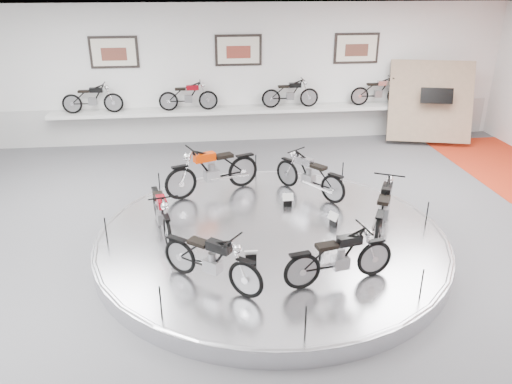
{
  "coord_description": "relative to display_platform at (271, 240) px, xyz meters",
  "views": [
    {
      "loc": [
        -1.25,
        -7.76,
        4.66
      ],
      "look_at": [
        -0.25,
        0.6,
        1.01
      ],
      "focal_mm": 35.0,
      "sensor_mm": 36.0,
      "label": 1
    }
  ],
  "objects": [
    {
      "name": "floor",
      "position": [
        0.0,
        -0.3,
        -0.15
      ],
      "size": [
        16.0,
        16.0,
        0.0
      ],
      "primitive_type": "plane",
      "color": "#515154",
      "rests_on": "ground"
    },
    {
      "name": "ceiling",
      "position": [
        0.0,
        -0.3,
        3.85
      ],
      "size": [
        16.0,
        16.0,
        0.0
      ],
      "primitive_type": "plane",
      "rotation": [
        3.14,
        0.0,
        0.0
      ],
      "color": "white",
      "rests_on": "wall_back"
    },
    {
      "name": "wall_back",
      "position": [
        0.0,
        6.7,
        1.85
      ],
      "size": [
        16.0,
        0.0,
        16.0
      ],
      "primitive_type": "plane",
      "rotation": [
        1.57,
        0.0,
        0.0
      ],
      "color": "white",
      "rests_on": "floor"
    },
    {
      "name": "dado_band",
      "position": [
        0.0,
        6.68,
        0.4
      ],
      "size": [
        15.68,
        0.04,
        1.1
      ],
      "primitive_type": "cube",
      "color": "#BCBCBA",
      "rests_on": "floor"
    },
    {
      "name": "display_platform",
      "position": [
        0.0,
        0.0,
        0.0
      ],
      "size": [
        6.4,
        6.4,
        0.3
      ],
      "primitive_type": "cylinder",
      "color": "silver",
      "rests_on": "floor"
    },
    {
      "name": "platform_rim",
      "position": [
        0.0,
        0.0,
        0.12
      ],
      "size": [
        6.4,
        6.4,
        0.1
      ],
      "primitive_type": "torus",
      "color": "#B2B2BA",
      "rests_on": "display_platform"
    },
    {
      "name": "shelf",
      "position": [
        0.0,
        6.4,
        0.85
      ],
      "size": [
        11.0,
        0.55,
        0.1
      ],
      "primitive_type": "cube",
      "color": "silver",
      "rests_on": "wall_back"
    },
    {
      "name": "poster_left",
      "position": [
        -3.5,
        6.66,
        2.55
      ],
      "size": [
        1.35,
        0.06,
        0.88
      ],
      "primitive_type": "cube",
      "color": "silver",
      "rests_on": "wall_back"
    },
    {
      "name": "poster_center",
      "position": [
        0.0,
        6.66,
        2.55
      ],
      "size": [
        1.35,
        0.06,
        0.88
      ],
      "primitive_type": "cube",
      "color": "silver",
      "rests_on": "wall_back"
    },
    {
      "name": "poster_right",
      "position": [
        3.5,
        6.66,
        2.55
      ],
      "size": [
        1.35,
        0.06,
        0.88
      ],
      "primitive_type": "cube",
      "color": "silver",
      "rests_on": "wall_back"
    },
    {
      "name": "display_panel",
      "position": [
        5.6,
        5.8,
        1.1
      ],
      "size": [
        2.56,
        1.52,
        2.3
      ],
      "primitive_type": "cube",
      "rotation": [
        -0.35,
        0.0,
        -0.26
      ],
      "color": "#9A7E63",
      "rests_on": "floor"
    },
    {
      "name": "shelf_bike_a",
      "position": [
        -4.2,
        6.4,
        1.27
      ],
      "size": [
        1.22,
        0.43,
        0.73
      ],
      "primitive_type": null,
      "color": "black",
      "rests_on": "shelf"
    },
    {
      "name": "shelf_bike_b",
      "position": [
        -1.5,
        6.4,
        1.27
      ],
      "size": [
        1.22,
        0.43,
        0.73
      ],
      "primitive_type": null,
      "color": "maroon",
      "rests_on": "shelf"
    },
    {
      "name": "shelf_bike_c",
      "position": [
        1.5,
        6.4,
        1.27
      ],
      "size": [
        1.22,
        0.43,
        0.73
      ],
      "primitive_type": null,
      "color": "black",
      "rests_on": "shelf"
    },
    {
      "name": "shelf_bike_d",
      "position": [
        4.2,
        6.4,
        1.27
      ],
      "size": [
        1.22,
        0.43,
        0.73
      ],
      "primitive_type": null,
      "color": "#AEADB2",
      "rests_on": "shelf"
    },
    {
      "name": "bike_a",
      "position": [
        1.07,
        1.66,
        0.62
      ],
      "size": [
        1.43,
        1.6,
        0.94
      ],
      "primitive_type": null,
      "rotation": [
        0.0,
        0.0,
        2.24
      ],
      "color": "#AEADB2",
      "rests_on": "display_platform"
    },
    {
      "name": "bike_b",
      "position": [
        -0.99,
        2.0,
        0.69
      ],
      "size": [
        1.96,
        1.3,
        1.09
      ],
      "primitive_type": null,
      "rotation": [
        0.0,
        0.0,
        3.53
      ],
      "color": "#D33100",
      "rests_on": "display_platform"
    },
    {
      "name": "bike_c",
      "position": [
        -1.99,
        0.22,
        0.6
      ],
      "size": [
        0.85,
        1.6,
        0.9
      ],
      "primitive_type": null,
      "rotation": [
        0.0,
        0.0,
        4.93
      ],
      "color": "maroon",
      "rests_on": "display_platform"
    },
    {
      "name": "bike_d",
      "position": [
        -1.15,
        -1.56,
        0.61
      ],
      "size": [
        1.55,
        1.39,
        0.91
      ],
      "primitive_type": null,
      "rotation": [
        0.0,
        0.0,
        5.61
      ],
      "color": "black",
      "rests_on": "display_platform"
    },
    {
      "name": "bike_e",
      "position": [
        0.79,
        -1.71,
        0.6
      ],
      "size": [
        1.62,
        0.83,
        0.91
      ],
      "primitive_type": null,
      "rotation": [
        0.0,
        0.0,
        6.48
      ],
      "color": "black",
      "rests_on": "display_platform"
    },
    {
      "name": "bike_f",
      "position": [
        2.06,
        -0.15,
        0.64
      ],
      "size": [
        1.28,
        1.75,
        0.98
      ],
      "primitive_type": null,
      "rotation": [
        0.0,
        0.0,
        7.38
      ],
      "color": "black",
      "rests_on": "display_platform"
    }
  ]
}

